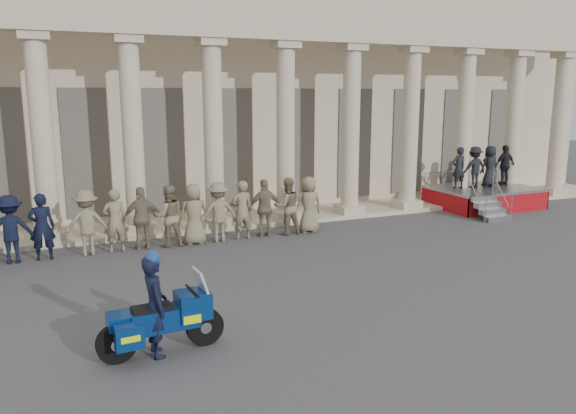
{
  "coord_description": "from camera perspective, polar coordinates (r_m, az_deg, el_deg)",
  "views": [
    {
      "loc": [
        -3.74,
        -10.16,
        4.53
      ],
      "look_at": [
        1.97,
        3.24,
        1.6
      ],
      "focal_mm": 35.0,
      "sensor_mm": 36.0,
      "label": 1
    }
  ],
  "objects": [
    {
      "name": "ground",
      "position": [
        11.73,
        -2.69,
        -11.35
      ],
      "size": [
        90.0,
        90.0,
        0.0
      ],
      "primitive_type": "plane",
      "color": "#3F3F42",
      "rests_on": "ground"
    },
    {
      "name": "building",
      "position": [
        25.18,
        -14.81,
        10.99
      ],
      "size": [
        40.0,
        12.5,
        9.0
      ],
      "color": "#C1AF90",
      "rests_on": "ground"
    },
    {
      "name": "reviewing_stand",
      "position": [
        24.15,
        19.33,
        2.97
      ],
      "size": [
        4.03,
        3.92,
        2.47
      ],
      "color": "gray",
      "rests_on": "ground"
    },
    {
      "name": "motorcycle",
      "position": [
        10.32,
        -12.62,
        -11.11
      ],
      "size": [
        2.28,
        0.95,
        1.46
      ],
      "rotation": [
        0.0,
        0.0,
        0.07
      ],
      "color": "black",
      "rests_on": "ground"
    },
    {
      "name": "rider",
      "position": [
        10.18,
        -13.38,
        -9.57
      ],
      "size": [
        0.48,
        0.69,
        1.91
      ],
      "rotation": [
        0.0,
        0.0,
        1.64
      ],
      "color": "black",
      "rests_on": "ground"
    }
  ]
}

